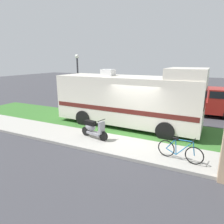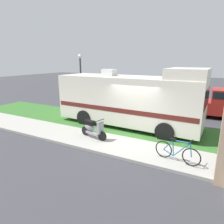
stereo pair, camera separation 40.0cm
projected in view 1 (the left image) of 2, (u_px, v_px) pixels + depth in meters
The scene contains 8 objects.
ground_plane at pixel (130, 138), 9.76m from camera, with size 80.00×80.00×0.00m, color #38383D.
sidewalk at pixel (120, 146), 8.70m from camera, with size 24.00×2.00×0.12m.
grass_strip at pixel (139, 128), 11.06m from camera, with size 24.00×3.40×0.08m.
motorhome_rv at pixel (129, 99), 11.11m from camera, with size 8.05×2.74×3.31m.
scooter at pixel (93, 128), 9.32m from camera, with size 1.54×0.60×0.97m.
bicycle at pixel (180, 151), 7.24m from camera, with size 1.65×0.52×0.88m.
pickup_truck_near at pixel (212, 101), 13.41m from camera, with size 5.22×2.26×1.88m.
street_lamp_post at pixel (78, 77), 14.56m from camera, with size 0.28×0.28×4.08m.
Camera 1 is at (3.16, -8.61, 3.68)m, focal length 31.97 mm.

